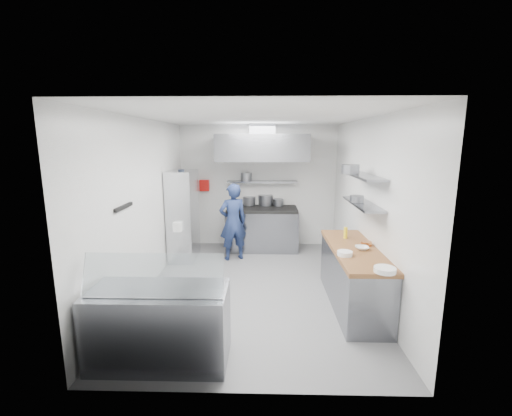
{
  "coord_description": "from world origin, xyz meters",
  "views": [
    {
      "loc": [
        0.15,
        -5.44,
        2.44
      ],
      "look_at": [
        0.0,
        0.6,
        1.25
      ],
      "focal_mm": 24.0,
      "sensor_mm": 36.0,
      "label": 1
    }
  ],
  "objects_px": {
    "gas_range": "(262,230)",
    "chef": "(233,222)",
    "wire_rack": "(183,215)",
    "display_case": "(160,326)"
  },
  "relations": [
    {
      "from": "chef",
      "to": "gas_range",
      "type": "bearing_deg",
      "value": -153.09
    },
    {
      "from": "chef",
      "to": "wire_rack",
      "type": "height_order",
      "value": "wire_rack"
    },
    {
      "from": "chef",
      "to": "wire_rack",
      "type": "xyz_separation_m",
      "value": [
        -1.03,
        0.04,
        0.13
      ]
    },
    {
      "from": "wire_rack",
      "to": "display_case",
      "type": "distance_m",
      "value": 3.51
    },
    {
      "from": "wire_rack",
      "to": "display_case",
      "type": "relative_size",
      "value": 1.23
    },
    {
      "from": "gas_range",
      "to": "chef",
      "type": "relative_size",
      "value": 1.0
    },
    {
      "from": "gas_range",
      "to": "display_case",
      "type": "distance_m",
      "value": 4.25
    },
    {
      "from": "chef",
      "to": "display_case",
      "type": "bearing_deg",
      "value": 58.84
    },
    {
      "from": "chef",
      "to": "wire_rack",
      "type": "bearing_deg",
      "value": -24.81
    },
    {
      "from": "gas_range",
      "to": "wire_rack",
      "type": "relative_size",
      "value": 0.86
    }
  ]
}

